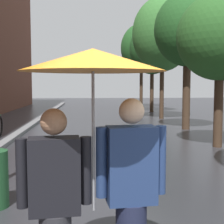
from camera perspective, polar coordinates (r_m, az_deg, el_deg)
name	(u,v)px	position (r m, az deg, el deg)	size (l,w,h in m)	color
kerb_strip	(20,132)	(12.52, -15.63, -3.39)	(0.30, 36.00, 0.12)	slate
street_tree_1	(220,37)	(10.01, 18.33, 12.21)	(2.48, 2.48, 4.41)	#473323
street_tree_2	(188,30)	(13.64, 13.02, 13.69)	(2.64, 2.64, 5.43)	#473323
street_tree_3	(162,34)	(17.55, 8.77, 13.21)	(3.13, 3.13, 6.30)	#473323
street_tree_4	(152,49)	(21.69, 7.01, 10.86)	(2.95, 2.95, 5.75)	#473323
street_tree_5	(141,48)	(25.60, 5.15, 11.00)	(3.17, 3.17, 6.40)	#473323
couple_under_umbrella	(94,135)	(2.64, -3.17, -4.00)	(1.21, 1.17, 2.11)	#2D2D33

